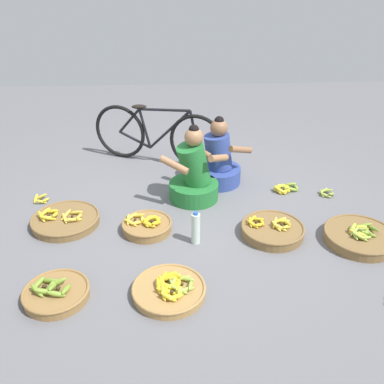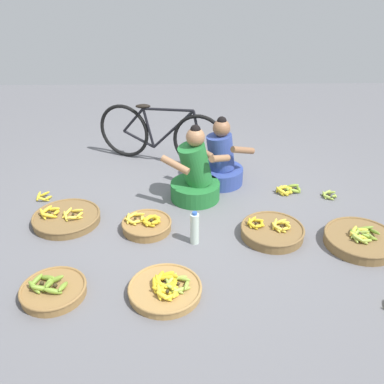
{
  "view_description": "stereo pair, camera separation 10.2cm",
  "coord_description": "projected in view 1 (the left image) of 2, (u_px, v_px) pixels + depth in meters",
  "views": [
    {
      "loc": [
        -0.17,
        -3.57,
        2.22
      ],
      "look_at": [
        0.0,
        -0.2,
        0.35
      ],
      "focal_mm": 39.12,
      "sensor_mm": 36.0,
      "label": 1
    },
    {
      "loc": [
        -0.07,
        -3.57,
        2.22
      ],
      "look_at": [
        0.0,
        -0.2,
        0.35
      ],
      "focal_mm": 39.12,
      "sensor_mm": 36.0,
      "label": 2
    }
  ],
  "objects": [
    {
      "name": "banana_basket_front_center",
      "position": [
        147.0,
        225.0,
        3.9
      ],
      "size": [
        0.47,
        0.47,
        0.15
      ],
      "color": "olive",
      "rests_on": "ground"
    },
    {
      "name": "loose_bananas_back_left",
      "position": [
        41.0,
        199.0,
        4.39
      ],
      "size": [
        0.16,
        0.17,
        0.08
      ],
      "color": "yellow",
      "rests_on": "ground"
    },
    {
      "name": "vendor_woman_front",
      "position": [
        194.0,
        176.0,
        4.33
      ],
      "size": [
        0.72,
        0.55,
        0.82
      ],
      "color": "#237233",
      "rests_on": "ground"
    },
    {
      "name": "banana_basket_near_vendor",
      "position": [
        65.0,
        220.0,
        4.0
      ],
      "size": [
        0.65,
        0.65,
        0.15
      ],
      "color": "brown",
      "rests_on": "ground"
    },
    {
      "name": "banana_basket_near_bicycle",
      "position": [
        272.0,
        230.0,
        3.84
      ],
      "size": [
        0.58,
        0.58,
        0.16
      ],
      "color": "brown",
      "rests_on": "ground"
    },
    {
      "name": "vendor_woman_behind",
      "position": [
        218.0,
        162.0,
        4.67
      ],
      "size": [
        0.74,
        0.52,
        0.78
      ],
      "color": "#334793",
      "rests_on": "ground"
    },
    {
      "name": "loose_bananas_mid_right",
      "position": [
        285.0,
        188.0,
        4.59
      ],
      "size": [
        0.3,
        0.24,
        0.09
      ],
      "color": "yellow",
      "rests_on": "ground"
    },
    {
      "name": "water_bottle",
      "position": [
        196.0,
        228.0,
        3.69
      ],
      "size": [
        0.08,
        0.08,
        0.32
      ],
      "color": "silver",
      "rests_on": "ground"
    },
    {
      "name": "banana_basket_mid_left",
      "position": [
        56.0,
        293.0,
        3.12
      ],
      "size": [
        0.5,
        0.5,
        0.15
      ],
      "color": "olive",
      "rests_on": "ground"
    },
    {
      "name": "bicycle_leaning",
      "position": [
        157.0,
        136.0,
        5.08
      ],
      "size": [
        1.59,
        0.7,
        0.73
      ],
      "color": "black",
      "rests_on": "ground"
    },
    {
      "name": "banana_basket_back_center",
      "position": [
        360.0,
        236.0,
        3.74
      ],
      "size": [
        0.64,
        0.64,
        0.17
      ],
      "color": "brown",
      "rests_on": "ground"
    },
    {
      "name": "loose_bananas_front_right",
      "position": [
        327.0,
        193.0,
        4.51
      ],
      "size": [
        0.18,
        0.18,
        0.08
      ],
      "color": "#9EB747",
      "rests_on": "ground"
    },
    {
      "name": "banana_basket_front_left",
      "position": [
        169.0,
        289.0,
        3.16
      ],
      "size": [
        0.56,
        0.56,
        0.14
      ],
      "color": "#A87F47",
      "rests_on": "ground"
    },
    {
      "name": "ground_plane",
      "position": [
        191.0,
        213.0,
        4.2
      ],
      "size": [
        10.0,
        10.0,
        0.0
      ],
      "primitive_type": "plane",
      "color": "slate"
    }
  ]
}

